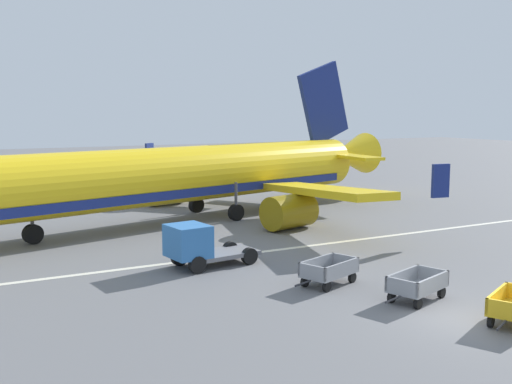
{
  "coord_description": "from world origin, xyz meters",
  "views": [
    {
      "loc": [
        -16.31,
        -14.91,
        7.35
      ],
      "look_at": [
        -0.23,
        14.88,
        2.8
      ],
      "focal_mm": 42.67,
      "sensor_mm": 36.0,
      "label": 1
    }
  ],
  "objects_px": {
    "baggage_cart_third_in_row": "(417,285)",
    "baggage_cart_fourth_in_row": "(329,271)",
    "airplane": "(198,174)",
    "service_truck_beside_carts": "(197,245)"
  },
  "relations": [
    {
      "from": "baggage_cart_third_in_row",
      "to": "baggage_cart_fourth_in_row",
      "type": "distance_m",
      "value": 3.84
    },
    {
      "from": "baggage_cart_third_in_row",
      "to": "service_truck_beside_carts",
      "type": "relative_size",
      "value": 0.79
    },
    {
      "from": "baggage_cart_third_in_row",
      "to": "baggage_cart_fourth_in_row",
      "type": "relative_size",
      "value": 1.0
    },
    {
      "from": "airplane",
      "to": "service_truck_beside_carts",
      "type": "bearing_deg",
      "value": -113.29
    },
    {
      "from": "service_truck_beside_carts",
      "to": "baggage_cart_third_in_row",
      "type": "bearing_deg",
      "value": -56.97
    },
    {
      "from": "airplane",
      "to": "baggage_cart_third_in_row",
      "type": "relative_size",
      "value": 10.33
    },
    {
      "from": "airplane",
      "to": "baggage_cart_fourth_in_row",
      "type": "height_order",
      "value": "airplane"
    },
    {
      "from": "airplane",
      "to": "service_truck_beside_carts",
      "type": "relative_size",
      "value": 8.14
    },
    {
      "from": "baggage_cart_third_in_row",
      "to": "baggage_cart_fourth_in_row",
      "type": "bearing_deg",
      "value": 117.69
    },
    {
      "from": "airplane",
      "to": "baggage_cart_fourth_in_row",
      "type": "relative_size",
      "value": 10.36
    }
  ]
}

